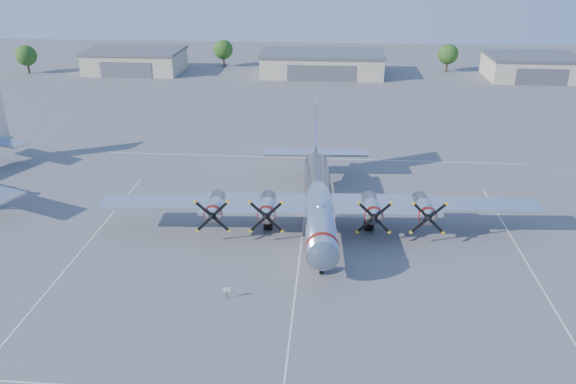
# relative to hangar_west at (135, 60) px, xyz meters

# --- Properties ---
(ground) EXTENTS (260.00, 260.00, 0.00)m
(ground) POSITION_rel_hangar_west_xyz_m (45.00, -81.96, -2.71)
(ground) COLOR #5D5D60
(ground) RESTS_ON ground
(parking_lines) EXTENTS (60.00, 50.08, 0.01)m
(parking_lines) POSITION_rel_hangar_west_xyz_m (45.00, -83.71, -2.71)
(parking_lines) COLOR silver
(parking_lines) RESTS_ON ground
(hangar_west) EXTENTS (22.60, 14.60, 5.40)m
(hangar_west) POSITION_rel_hangar_west_xyz_m (0.00, 0.00, 0.00)
(hangar_west) COLOR #BBB494
(hangar_west) RESTS_ON ground
(hangar_center) EXTENTS (28.60, 14.60, 5.40)m
(hangar_center) POSITION_rel_hangar_west_xyz_m (45.00, -0.00, -0.00)
(hangar_center) COLOR #BBB494
(hangar_center) RESTS_ON ground
(hangar_east) EXTENTS (20.60, 14.60, 5.40)m
(hangar_east) POSITION_rel_hangar_west_xyz_m (93.00, 0.00, 0.00)
(hangar_east) COLOR #BBB494
(hangar_east) RESTS_ON ground
(tree_far_west) EXTENTS (4.80, 4.80, 6.64)m
(tree_far_west) POSITION_rel_hangar_west_xyz_m (-25.00, -3.96, 1.51)
(tree_far_west) COLOR #382619
(tree_far_west) RESTS_ON ground
(tree_west) EXTENTS (4.80, 4.80, 6.64)m
(tree_west) POSITION_rel_hangar_west_xyz_m (20.00, 8.04, 1.51)
(tree_west) COLOR #382619
(tree_west) RESTS_ON ground
(tree_east) EXTENTS (4.80, 4.80, 6.64)m
(tree_east) POSITION_rel_hangar_west_xyz_m (75.00, 6.04, 1.51)
(tree_east) COLOR #382619
(tree_east) RESTS_ON ground
(main_bomber_b29) EXTENTS (47.99, 34.36, 10.19)m
(main_bomber_b29) POSITION_rel_hangar_west_xyz_m (46.52, -77.08, -2.71)
(main_bomber_b29) COLOR white
(main_bomber_b29) RESTS_ON ground
(info_placard) EXTENTS (0.58, 0.12, 1.11)m
(info_placard) POSITION_rel_hangar_west_xyz_m (39.13, -92.67, -1.93)
(info_placard) COLOR black
(info_placard) RESTS_ON ground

